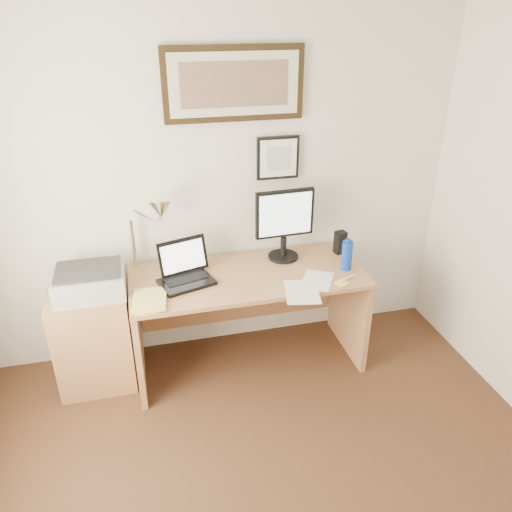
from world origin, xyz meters
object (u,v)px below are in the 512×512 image
object	(u,v)px
desk	(245,297)
lcd_monitor	(284,221)
laptop	(185,273)
book	(133,301)
printer	(90,281)
water_bottle	(347,256)
side_cabinet	(94,338)

from	to	relation	value
desk	lcd_monitor	xyz separation A→B (m)	(0.31, 0.09, 0.53)
desk	laptop	xyz separation A→B (m)	(-0.42, -0.06, 0.29)
book	desk	distance (m)	0.86
laptop	book	bearing A→B (deg)	-149.62
lcd_monitor	printer	size ratio (longest dim) A/B	1.18
laptop	desk	bearing A→B (deg)	8.74
laptop	printer	bearing A→B (deg)	178.75
desk	laptop	world-z (taller)	laptop
laptop	lcd_monitor	world-z (taller)	lcd_monitor
water_bottle	printer	world-z (taller)	water_bottle
side_cabinet	lcd_monitor	bearing A→B (deg)	5.15
side_cabinet	laptop	size ratio (longest dim) A/B	1.85
water_bottle	lcd_monitor	xyz separation A→B (m)	(-0.37, 0.27, 0.19)
side_cabinet	book	distance (m)	0.55
book	printer	world-z (taller)	printer
side_cabinet	printer	xyz separation A→B (m)	(0.04, -0.02, 0.45)
desk	printer	bearing A→B (deg)	-177.14
printer	side_cabinet	bearing A→B (deg)	156.55
laptop	side_cabinet	bearing A→B (deg)	177.38
water_bottle	book	size ratio (longest dim) A/B	0.75
side_cabinet	desk	distance (m)	1.08
desk	lcd_monitor	distance (m)	0.62
book	desk	world-z (taller)	book
printer	water_bottle	bearing A→B (deg)	-4.19
book	printer	bearing A→B (deg)	139.64
water_bottle	laptop	size ratio (longest dim) A/B	0.53
desk	book	bearing A→B (deg)	-160.70
side_cabinet	desk	bearing A→B (deg)	1.89
water_bottle	desk	distance (m)	0.78
side_cabinet	desk	world-z (taller)	desk
side_cabinet	printer	bearing A→B (deg)	-23.45
desk	side_cabinet	bearing A→B (deg)	-178.11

